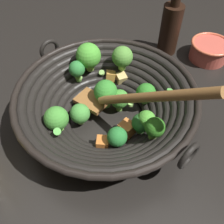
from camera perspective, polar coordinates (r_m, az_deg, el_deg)
ground_plane at (r=0.58m, az=-1.24°, el=-1.97°), size 4.00×4.00×0.00m
wok at (r=0.53m, az=-1.30°, el=2.35°), size 0.39×0.39×0.22m
soy_sauce_bottle at (r=0.75m, az=13.31°, el=18.38°), size 0.06×0.06×0.19m
prep_bowl at (r=0.78m, az=21.57°, el=13.13°), size 0.11×0.11×0.05m
garlic_bulb at (r=0.72m, az=-13.76°, el=11.28°), size 0.05×0.05×0.05m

